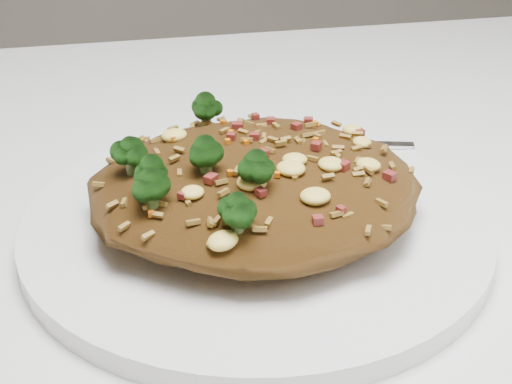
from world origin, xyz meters
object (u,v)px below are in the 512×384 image
(dining_table, at_px, (352,300))
(plate, at_px, (256,222))
(fried_rice, at_px, (254,175))
(fork, at_px, (315,143))

(dining_table, distance_m, plate, 0.13)
(fried_rice, bearing_deg, plate, 15.68)
(fried_rice, height_order, fork, fried_rice)
(dining_table, bearing_deg, fork, 105.90)
(plate, relative_size, fork, 1.82)
(dining_table, xyz_separation_m, fried_rice, (-0.08, -0.03, 0.13))
(fried_rice, relative_size, fork, 1.27)
(dining_table, xyz_separation_m, plate, (-0.08, -0.03, 0.10))
(dining_table, height_order, plate, plate)
(plate, bearing_deg, fried_rice, -164.32)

